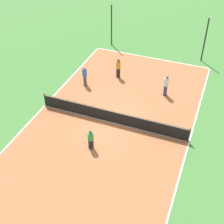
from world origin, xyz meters
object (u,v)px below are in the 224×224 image
at_px(player_near_blue, 85,75).
at_px(player_center_orange, 118,67).
at_px(player_far_white, 166,84).
at_px(tennis_ball_right_alley, 147,92).
at_px(tennis_net, 112,116).
at_px(fence_post_back_left, 112,26).
at_px(player_far_green, 91,138).
at_px(fence_post_back_right, 205,40).

bearing_deg(player_near_blue, player_center_orange, 16.61).
relative_size(player_far_white, tennis_ball_right_alley, 25.18).
height_order(tennis_net, player_near_blue, player_near_blue).
xyz_separation_m(player_near_blue, fence_post_back_left, (-0.64, 7.35, 0.98)).
bearing_deg(tennis_ball_right_alley, player_far_green, -102.19).
distance_m(player_far_green, player_near_blue, 7.08).
xyz_separation_m(player_far_white, fence_post_back_left, (-6.84, 6.42, 0.94)).
distance_m(tennis_net, tennis_ball_right_alley, 4.49).
bearing_deg(tennis_ball_right_alley, tennis_net, -105.72).
bearing_deg(tennis_ball_right_alley, player_center_orange, 156.60).
height_order(tennis_ball_right_alley, fence_post_back_left, fence_post_back_left).
relative_size(player_center_orange, tennis_ball_right_alley, 24.69).
relative_size(player_far_white, fence_post_back_right, 0.44).
bearing_deg(player_far_white, tennis_ball_right_alley, 101.54).
bearing_deg(tennis_ball_right_alley, fence_post_back_right, 64.92).
bearing_deg(player_far_white, tennis_net, 155.67).
bearing_deg(player_near_blue, tennis_net, -72.09).
bearing_deg(tennis_net, tennis_ball_right_alley, 74.28).
distance_m(player_far_green, tennis_ball_right_alley, 7.23).
xyz_separation_m(player_far_green, fence_post_back_left, (-3.97, 13.60, 1.14)).
relative_size(player_far_white, player_near_blue, 1.04).
height_order(player_center_orange, fence_post_back_left, fence_post_back_left).
bearing_deg(fence_post_back_left, tennis_net, -68.49).
bearing_deg(fence_post_back_left, player_center_orange, -63.44).
height_order(player_near_blue, fence_post_back_right, fence_post_back_right).
xyz_separation_m(tennis_net, tennis_ball_right_alley, (1.21, 4.30, -0.48)).
bearing_deg(player_far_green, player_near_blue, 127.50).
bearing_deg(tennis_ball_right_alley, player_near_blue, -170.76).
relative_size(tennis_net, fence_post_back_right, 2.66).
distance_m(player_center_orange, tennis_ball_right_alley, 3.21).
xyz_separation_m(player_center_orange, fence_post_back_right, (5.89, 5.34, 0.96)).
height_order(tennis_net, player_far_green, player_far_green).
xyz_separation_m(player_near_blue, tennis_ball_right_alley, (4.85, 0.79, -0.91)).
bearing_deg(tennis_net, player_far_white, 60.08).
height_order(player_far_white, fence_post_back_left, fence_post_back_left).
relative_size(tennis_ball_right_alley, fence_post_back_left, 0.02).
height_order(player_far_green, player_near_blue, player_near_blue).
height_order(player_center_orange, tennis_ball_right_alley, player_center_orange).
bearing_deg(tennis_net, player_center_orange, 106.27).
bearing_deg(fence_post_back_left, player_near_blue, -85.02).
bearing_deg(player_far_white, fence_post_back_left, 52.39).
bearing_deg(player_near_blue, fence_post_back_right, 14.73).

